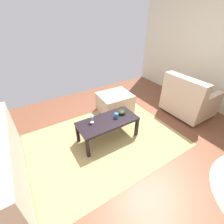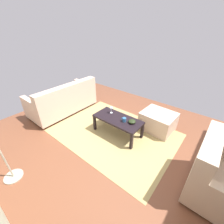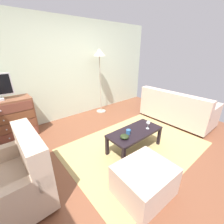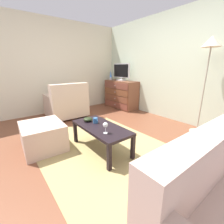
# 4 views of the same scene
# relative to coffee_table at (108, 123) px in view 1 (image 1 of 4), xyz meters

# --- Properties ---
(ground_plane) EXTENTS (5.54, 4.57, 0.05)m
(ground_plane) POSITION_rel_coffee_table_xyz_m (-0.13, 0.24, -0.37)
(ground_plane) COLOR brown
(wall_plain_left) EXTENTS (0.12, 4.57, 2.51)m
(wall_plain_left) POSITION_rel_coffee_table_xyz_m (-2.66, 0.24, 0.90)
(wall_plain_left) COLOR beige
(wall_plain_left) RESTS_ON ground_plane
(area_rug) EXTENTS (2.60, 1.90, 0.01)m
(area_rug) POSITION_rel_coffee_table_xyz_m (0.07, 0.04, -0.35)
(area_rug) COLOR tan
(area_rug) RESTS_ON ground_plane
(coffee_table) EXTENTS (1.04, 0.48, 0.40)m
(coffee_table) POSITION_rel_coffee_table_xyz_m (0.00, 0.00, 0.00)
(coffee_table) COLOR black
(coffee_table) RESTS_ON ground_plane
(wine_glass) EXTENTS (0.07, 0.07, 0.16)m
(wine_glass) POSITION_rel_coffee_table_xyz_m (0.25, -0.09, 0.17)
(wine_glass) COLOR silver
(wine_glass) RESTS_ON coffee_table
(mug) EXTENTS (0.11, 0.08, 0.08)m
(mug) POSITION_rel_coffee_table_xyz_m (-0.17, 0.01, 0.09)
(mug) COLOR #2E6095
(mug) RESTS_ON coffee_table
(bowl_decorative) EXTENTS (0.15, 0.15, 0.07)m
(bowl_decorative) POSITION_rel_coffee_table_xyz_m (-0.32, -0.05, 0.08)
(bowl_decorative) COLOR black
(bowl_decorative) RESTS_ON coffee_table
(armchair) EXTENTS (0.80, 0.92, 0.89)m
(armchair) POSITION_rel_coffee_table_xyz_m (-1.88, 0.22, 0.00)
(armchair) COLOR #332319
(armchair) RESTS_ON ground_plane
(ottoman) EXTENTS (0.73, 0.63, 0.42)m
(ottoman) POSITION_rel_coffee_table_xyz_m (-0.61, -0.71, -0.14)
(ottoman) COLOR #CCAE99
(ottoman) RESTS_ON ground_plane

